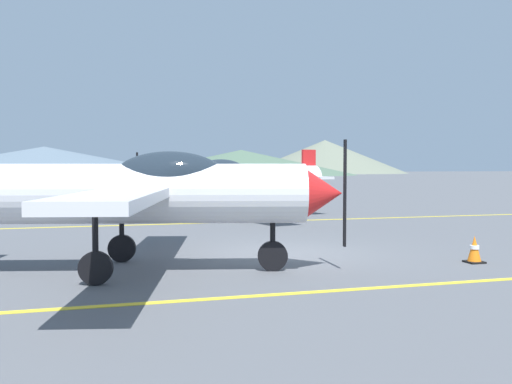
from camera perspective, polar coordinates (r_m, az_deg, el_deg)
ground_plane at (r=13.29m, az=2.48°, el=-6.38°), size 400.00×400.00×0.00m
apron_line_near at (r=9.64m, az=10.14°, el=-9.84°), size 80.00×0.16×0.01m
apron_line_far at (r=20.55m, az=-4.20°, el=-3.18°), size 80.00×0.16×0.01m
airplane_near at (r=11.08m, az=-12.19°, el=0.06°), size 8.29×9.42×2.83m
airplane_mid at (r=22.74m, az=-2.14°, el=1.40°), size 8.29×9.43×2.83m
traffic_cone_front at (r=12.90m, az=21.58°, el=-5.54°), size 0.36×0.36×0.59m
hill_centerleft at (r=141.75m, az=-20.97°, el=3.00°), size 72.45×72.45×6.90m
hill_centerright at (r=142.52m, az=-1.55°, el=3.07°), size 59.29×59.29×6.42m
hill_right at (r=178.65m, az=7.11°, el=3.63°), size 52.00×52.00×10.60m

